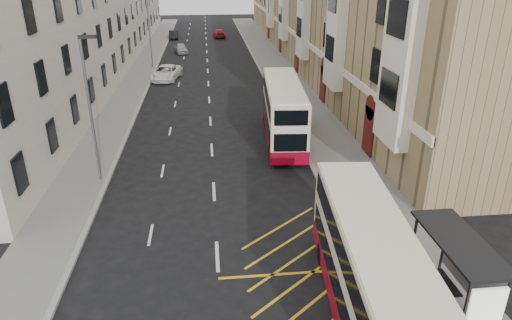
{
  "coord_description": "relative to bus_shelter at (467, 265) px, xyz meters",
  "views": [
    {
      "loc": [
        -0.1,
        -12.23,
        11.54
      ],
      "look_at": [
        2.08,
        7.83,
        2.72
      ],
      "focal_mm": 32.0,
      "sensor_mm": 36.0,
      "label": 1
    }
  ],
  "objects": [
    {
      "name": "street_lamp_far",
      "position": [
        -14.69,
        42.39,
        2.5
      ],
      "size": [
        0.93,
        0.18,
        8.0
      ],
      "color": "slate",
      "rests_on": "pavement_left"
    },
    {
      "name": "pedestrian_far",
      "position": [
        -1.33,
        6.46,
        -1.17
      ],
      "size": [
        0.97,
        0.43,
        1.63
      ],
      "primitive_type": "imported",
      "rotation": [
        0.0,
        0.0,
        3.18
      ],
      "color": "black",
      "rests_on": "pavement_right"
    },
    {
      "name": "car_silver",
      "position": [
        -11.8,
        51.66,
        -1.5
      ],
      "size": [
        2.16,
        3.97,
        1.28
      ],
      "primitive_type": "imported",
      "rotation": [
        0.0,
        0.0,
        0.18
      ],
      "color": "#A1A3A9",
      "rests_on": "ground"
    },
    {
      "name": "street_lamp_near",
      "position": [
        -14.69,
        12.39,
        2.5
      ],
      "size": [
        0.93,
        0.18,
        8.0
      ],
      "color": "slate",
      "rests_on": "pavement_left"
    },
    {
      "name": "kerb_right",
      "position": [
        -2.34,
        30.39,
        -2.06
      ],
      "size": [
        0.25,
        120.0,
        0.15
      ],
      "primitive_type": "cube",
      "color": "gray",
      "rests_on": "ground"
    },
    {
      "name": "road_markings",
      "position": [
        -8.34,
        45.39,
        -2.13
      ],
      "size": [
        10.0,
        110.0,
        0.01
      ],
      "primitive_type": null,
      "color": "silver",
      "rests_on": "ground"
    },
    {
      "name": "car_red",
      "position": [
        -6.17,
        65.27,
        -1.48
      ],
      "size": [
        2.01,
        4.6,
        1.32
      ],
      "primitive_type": "imported",
      "rotation": [
        0.0,
        0.0,
        3.18
      ],
      "color": "#A41927",
      "rests_on": "ground"
    },
    {
      "name": "pavement_right",
      "position": [
        -0.34,
        30.39,
        -2.06
      ],
      "size": [
        4.0,
        120.0,
        0.15
      ],
      "primitive_type": "cube",
      "color": "slate",
      "rests_on": "ground"
    },
    {
      "name": "double_decker_front",
      "position": [
        -3.34,
        0.22,
        -0.15
      ],
      "size": [
        3.11,
        9.96,
        3.91
      ],
      "rotation": [
        0.0,
        0.0,
        -0.09
      ],
      "color": "#EDE7BD",
      "rests_on": "ground"
    },
    {
      "name": "terrace_left",
      "position": [
        -21.77,
        45.89,
        4.38
      ],
      "size": [
        9.18,
        79.0,
        13.25
      ],
      "color": "beige",
      "rests_on": "ground"
    },
    {
      "name": "white_van",
      "position": [
        -12.75,
        36.6,
        -1.4
      ],
      "size": [
        3.34,
        5.63,
        1.47
      ],
      "primitive_type": "imported",
      "rotation": [
        0.0,
        0.0,
        -0.18
      ],
      "color": "white",
      "rests_on": "ground"
    },
    {
      "name": "bus_shelter",
      "position": [
        0.0,
        0.0,
        0.0
      ],
      "size": [
        1.65,
        4.25,
        2.7
      ],
      "color": "black",
      "rests_on": "pavement_right"
    },
    {
      "name": "car_dark",
      "position": [
        -13.54,
        64.58,
        -1.49
      ],
      "size": [
        1.48,
        3.98,
        1.3
      ],
      "primitive_type": "imported",
      "rotation": [
        0.0,
        0.0,
        0.03
      ],
      "color": "black",
      "rests_on": "ground"
    },
    {
      "name": "pedestrian_mid",
      "position": [
        -0.71,
        5.02,
        -1.23
      ],
      "size": [
        0.75,
        0.59,
        1.52
      ],
      "primitive_type": "imported",
      "rotation": [
        0.0,
        0.0,
        -0.02
      ],
      "color": "black",
      "rests_on": "pavement_right"
    },
    {
      "name": "kerb_left",
      "position": [
        -14.34,
        30.39,
        -2.06
      ],
      "size": [
        0.25,
        120.0,
        0.15
      ],
      "primitive_type": "cube",
      "color": "gray",
      "rests_on": "ground"
    },
    {
      "name": "guard_railing",
      "position": [
        -2.09,
        6.14,
        -1.28
      ],
      "size": [
        0.06,
        6.56,
        1.01
      ],
      "color": "red",
      "rests_on": "pavement_right"
    },
    {
      "name": "double_decker_rear",
      "position": [
        -3.34,
        17.77,
        -0.07
      ],
      "size": [
        3.15,
        10.35,
        4.07
      ],
      "rotation": [
        0.0,
        0.0,
        -0.08
      ],
      "color": "#EDE7BD",
      "rests_on": "ground"
    },
    {
      "name": "pavement_left",
      "position": [
        -15.84,
        30.39,
        -2.06
      ],
      "size": [
        3.0,
        120.0,
        0.15
      ],
      "primitive_type": "cube",
      "color": "slate",
      "rests_on": "ground"
    }
  ]
}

